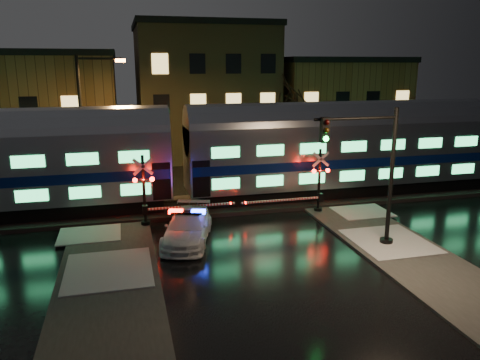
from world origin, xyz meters
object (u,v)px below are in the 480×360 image
object	(u,v)px
crossing_signal_left	(151,198)
streetlight	(86,117)
traffic_light	(372,176)
crossing_signal_right	(314,188)
police_car	(188,227)

from	to	relation	value
crossing_signal_left	streetlight	xyz separation A→B (m)	(-3.39, 6.70, 3.56)
crossing_signal_left	traffic_light	xyz separation A→B (m)	(9.56, -5.46, 1.88)
crossing_signal_right	streetlight	world-z (taller)	streetlight
police_car	crossing_signal_right	xyz separation A→B (m)	(7.62, 2.64, 0.80)
crossing_signal_right	crossing_signal_left	bearing A→B (deg)	179.98
police_car	crossing_signal_left	xyz separation A→B (m)	(-1.50, 2.64, 0.85)
crossing_signal_right	traffic_light	world-z (taller)	traffic_light
streetlight	crossing_signal_right	bearing A→B (deg)	-28.18
crossing_signal_left	traffic_light	bearing A→B (deg)	-29.75
police_car	crossing_signal_right	distance (m)	8.10
police_car	crossing_signal_left	size ratio (longest dim) A/B	0.99
crossing_signal_left	traffic_light	world-z (taller)	traffic_light
police_car	crossing_signal_right	bearing A→B (deg)	35.51
crossing_signal_left	traffic_light	size ratio (longest dim) A/B	0.83
crossing_signal_right	streetlight	bearing A→B (deg)	151.82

